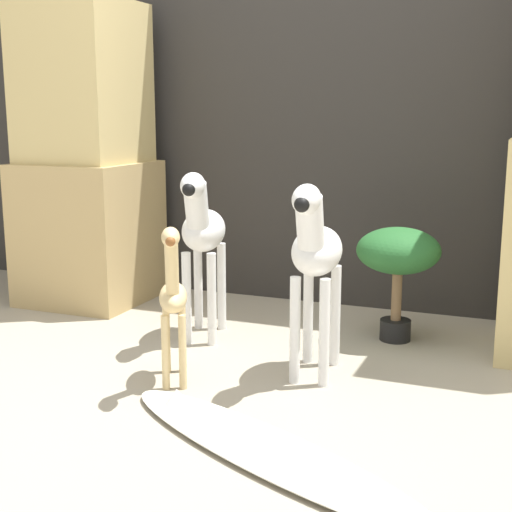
{
  "coord_description": "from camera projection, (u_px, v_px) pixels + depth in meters",
  "views": [
    {
      "loc": [
        0.98,
        -2.07,
        0.97
      ],
      "look_at": [
        -0.05,
        0.51,
        0.41
      ],
      "focal_mm": 50.0,
      "sensor_mm": 36.0,
      "label": 1
    }
  ],
  "objects": [
    {
      "name": "potted_palm_front",
      "position": [
        398.0,
        256.0,
        3.01
      ],
      "size": [
        0.35,
        0.35,
        0.49
      ],
      "color": "black",
      "rests_on": "ground_plane"
    },
    {
      "name": "wall_back",
      "position": [
        332.0,
        84.0,
        3.49
      ],
      "size": [
        6.4,
        0.08,
        2.2
      ],
      "color": "#2D2B28",
      "rests_on": "ground_plane"
    },
    {
      "name": "zebra_right",
      "position": [
        315.0,
        253.0,
        2.57
      ],
      "size": [
        0.21,
        0.46,
        0.74
      ],
      "color": "white",
      "rests_on": "ground_plane"
    },
    {
      "name": "ground_plane",
      "position": [
        213.0,
        401.0,
        2.44
      ],
      "size": [
        14.0,
        14.0,
        0.0
      ],
      "primitive_type": "plane",
      "color": "#9E937F"
    },
    {
      "name": "zebra_left",
      "position": [
        202.0,
        232.0,
        3.01
      ],
      "size": [
        0.25,
        0.47,
        0.74
      ],
      "color": "white",
      "rests_on": "ground_plane"
    },
    {
      "name": "surfboard",
      "position": [
        263.0,
        448.0,
        2.06
      ],
      "size": [
        1.19,
        0.73,
        0.08
      ],
      "color": "silver",
      "rests_on": "ground_plane"
    },
    {
      "name": "giraffe_figurine",
      "position": [
        173.0,
        296.0,
        2.53
      ],
      "size": [
        0.24,
        0.36,
        0.6
      ],
      "color": "#E0C184",
      "rests_on": "ground_plane"
    },
    {
      "name": "rock_pillar_left",
      "position": [
        86.0,
        165.0,
        3.61
      ],
      "size": [
        0.59,
        0.59,
        1.5
      ],
      "color": "tan",
      "rests_on": "ground_plane"
    }
  ]
}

